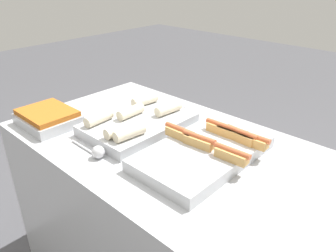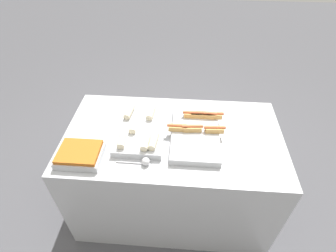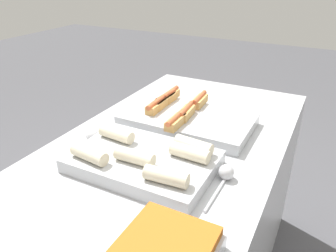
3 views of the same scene
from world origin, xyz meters
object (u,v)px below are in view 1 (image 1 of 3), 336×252
at_px(tray_hotdogs, 206,150).
at_px(serving_spoon_near, 97,152).
at_px(tray_wraps, 138,123).
at_px(serving_spoon_far, 187,110).
at_px(tray_side_front, 48,118).

bearing_deg(tray_hotdogs, serving_spoon_near, -137.74).
relative_size(tray_wraps, serving_spoon_far, 2.31).
bearing_deg(serving_spoon_near, serving_spoon_far, 90.21).
distance_m(tray_hotdogs, serving_spoon_far, 0.42).
distance_m(tray_wraps, tray_side_front, 0.43).
bearing_deg(tray_side_front, serving_spoon_far, 52.85).
relative_size(tray_side_front, serving_spoon_far, 1.31).
distance_m(tray_wraps, serving_spoon_near, 0.28).
relative_size(tray_hotdogs, tray_wraps, 1.13).
height_order(tray_hotdogs, tray_wraps, tray_hotdogs).
height_order(tray_hotdogs, serving_spoon_far, tray_hotdogs).
bearing_deg(tray_wraps, serving_spoon_near, -77.73).
bearing_deg(serving_spoon_near, tray_hotdogs, 42.26).
xyz_separation_m(tray_side_front, serving_spoon_near, (0.41, -0.02, -0.01)).
relative_size(tray_hotdogs, serving_spoon_far, 2.62).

